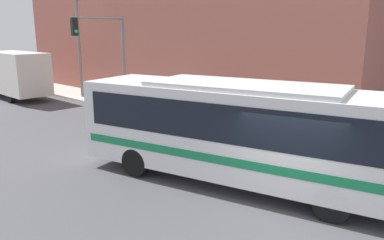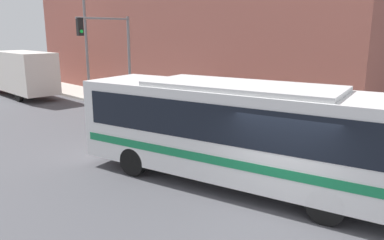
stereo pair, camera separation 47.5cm
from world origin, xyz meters
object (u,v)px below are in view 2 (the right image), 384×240
at_px(delivery_truck, 20,72).
at_px(parking_meter, 208,107).
at_px(traffic_light_pole, 112,46).
at_px(city_bus, 240,128).
at_px(street_lamp, 82,30).
at_px(fire_hydrant, 250,127).
at_px(pedestrian_mid_block, 203,102).
at_px(pedestrian_near_corner, 204,101).

distance_m(delivery_truck, parking_meter, 15.74).
bearing_deg(traffic_light_pole, city_bus, -105.66).
distance_m(city_bus, street_lamp, 17.36).
bearing_deg(city_bus, fire_hydrant, 19.34).
bearing_deg(city_bus, street_lamp, 62.25).
xyz_separation_m(fire_hydrant, pedestrian_mid_block, (0.61, 3.34, 0.54)).
bearing_deg(pedestrian_near_corner, pedestrian_mid_block, -137.90).
distance_m(city_bus, traffic_light_pole, 12.22).
relative_size(fire_hydrant, traffic_light_pole, 0.13).
xyz_separation_m(city_bus, parking_meter, (4.24, 5.20, -0.73)).
bearing_deg(traffic_light_pole, pedestrian_mid_block, -73.90).
distance_m(delivery_truck, pedestrian_near_corner, 14.76).
relative_size(parking_meter, pedestrian_near_corner, 0.74).
height_order(city_bus, parking_meter, city_bus).
bearing_deg(fire_hydrant, parking_meter, 90.00).
height_order(traffic_light_pole, pedestrian_near_corner, traffic_light_pole).
relative_size(city_bus, traffic_light_pole, 2.03).
height_order(delivery_truck, parking_meter, delivery_truck).
bearing_deg(parking_meter, street_lamp, 90.17).
xyz_separation_m(city_bus, street_lamp, (4.21, 16.60, 2.86)).
distance_m(fire_hydrant, traffic_light_pole, 9.48).
bearing_deg(street_lamp, delivery_truck, 123.56).
xyz_separation_m(traffic_light_pole, pedestrian_mid_block, (1.60, -5.53, -2.67)).
bearing_deg(pedestrian_mid_block, city_bus, -128.58).
height_order(city_bus, street_lamp, street_lamp).
bearing_deg(pedestrian_near_corner, delivery_truck, 104.66).
bearing_deg(parking_meter, traffic_light_pole, 98.76).
xyz_separation_m(city_bus, delivery_truck, (1.50, 20.68, -0.04)).
bearing_deg(pedestrian_mid_block, delivery_truck, 102.93).
bearing_deg(city_bus, traffic_light_pole, 60.82).
relative_size(delivery_truck, pedestrian_mid_block, 4.77).
relative_size(delivery_truck, traffic_light_pole, 1.59).
xyz_separation_m(pedestrian_near_corner, pedestrian_mid_block, (-0.38, -0.34, 0.03)).
height_order(traffic_light_pole, street_lamp, street_lamp).
bearing_deg(street_lamp, city_bus, -104.23).
bearing_deg(pedestrian_mid_block, fire_hydrant, -100.33).
xyz_separation_m(fire_hydrant, parking_meter, (0.00, 2.46, 0.50)).
distance_m(city_bus, delivery_truck, 20.74).
height_order(street_lamp, pedestrian_mid_block, street_lamp).
bearing_deg(pedestrian_near_corner, street_lamp, 95.72).
relative_size(city_bus, parking_meter, 8.51).
bearing_deg(pedestrian_mid_block, parking_meter, -124.72).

